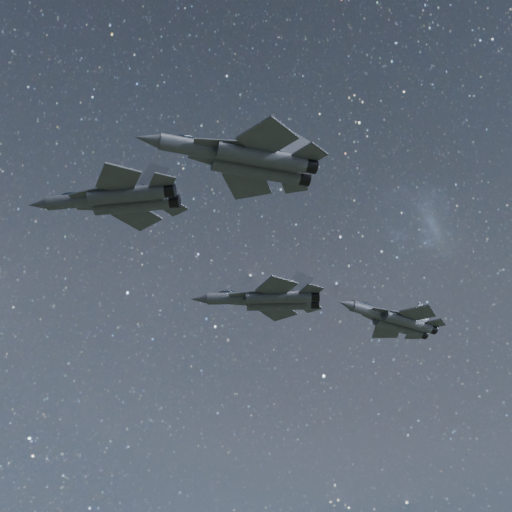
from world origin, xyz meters
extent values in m
cylinder|color=#32353E|center=(-19.65, -5.59, 160.11)|extent=(7.36, 4.16, 1.54)
cone|color=#32353E|center=(-24.05, -3.82, 160.11)|extent=(2.72, 2.17, 1.38)
ellipsoid|color=black|center=(-20.75, -5.15, 160.85)|extent=(2.57, 1.84, 0.76)
cube|color=#32353E|center=(-14.88, -7.51, 160.06)|extent=(8.07, 4.40, 1.28)
cylinder|color=#32353E|center=(-14.89, -8.57, 159.61)|extent=(8.28, 4.53, 1.54)
cylinder|color=#32353E|center=(-14.15, -6.74, 159.61)|extent=(8.28, 4.53, 1.54)
cylinder|color=black|center=(-10.67, -10.27, 159.61)|extent=(1.72, 1.80, 1.42)
cylinder|color=black|center=(-9.93, -8.43, 159.61)|extent=(1.72, 1.80, 1.42)
cube|color=#32353E|center=(-18.50, -7.49, 159.99)|extent=(4.91, 3.70, 0.12)
cube|color=#32353E|center=(-17.50, -5.01, 159.99)|extent=(5.25, 2.04, 0.12)
cube|color=#32353E|center=(-15.95, -10.70, 159.81)|extent=(4.44, 4.84, 0.20)
cube|color=#32353E|center=(-13.45, -4.46, 159.81)|extent=(5.65, 5.54, 0.20)
cube|color=#32353E|center=(-11.51, -11.31, 159.81)|extent=(2.60, 2.77, 0.15)
cube|color=#32353E|center=(-9.82, -7.09, 159.81)|extent=(3.35, 3.31, 0.15)
cube|color=#32353E|center=(-12.32, -9.87, 161.49)|extent=(3.14, 1.68, 3.52)
cube|color=#32353E|center=(-11.40, -7.58, 161.49)|extent=(3.34, 1.17, 3.52)
cylinder|color=#32353E|center=(1.63, 13.82, 161.01)|extent=(7.89, 3.71, 1.63)
cone|color=#32353E|center=(-3.20, 15.21, 161.01)|extent=(2.82, 2.10, 1.46)
ellipsoid|color=black|center=(0.42, 14.17, 161.80)|extent=(2.70, 1.74, 0.81)
cube|color=#32353E|center=(6.86, 12.32, 160.96)|extent=(8.68, 3.88, 1.36)
cylinder|color=#32353E|center=(6.97, 11.19, 160.49)|extent=(8.90, 4.00, 1.63)
cylinder|color=#32353E|center=(7.55, 13.21, 160.49)|extent=(8.90, 4.00, 1.63)
cylinder|color=black|center=(11.59, 9.86, 160.49)|extent=(1.72, 1.82, 1.51)
cylinder|color=black|center=(12.17, 11.88, 160.49)|extent=(1.72, 1.82, 1.51)
cube|color=#32353E|center=(3.05, 11.94, 160.89)|extent=(5.37, 3.50, 0.13)
cube|color=#32353E|center=(3.83, 14.66, 160.89)|extent=(5.52, 1.62, 0.13)
cube|color=#32353E|center=(6.07, 8.84, 160.70)|extent=(5.06, 5.42, 0.21)
cube|color=#32353E|center=(8.04, 15.68, 160.70)|extent=(6.00, 5.96, 0.21)
cube|color=#32353E|center=(10.82, 8.67, 160.70)|extent=(2.97, 3.12, 0.16)
cube|color=#32353E|center=(12.15, 13.30, 160.70)|extent=(3.55, 3.55, 0.16)
cube|color=#32353E|center=(9.81, 10.10, 162.48)|extent=(3.46, 1.44, 3.72)
cube|color=#32353E|center=(10.53, 12.62, 162.48)|extent=(3.61, 0.88, 3.72)
cylinder|color=#32353E|center=(-9.15, -21.28, 156.51)|extent=(7.33, 1.81, 1.53)
cone|color=#32353E|center=(-13.86, -21.46, 156.51)|extent=(2.41, 1.47, 1.38)
ellipsoid|color=black|center=(-10.33, -21.32, 157.25)|extent=(2.38, 1.12, 0.76)
cube|color=#32353E|center=(-4.04, -21.08, 156.46)|extent=(8.11, 1.78, 1.28)
cylinder|color=#32353E|center=(-3.61, -22.05, 156.02)|extent=(8.31, 1.85, 1.53)
cylinder|color=#32353E|center=(-3.68, -20.08, 156.02)|extent=(8.31, 1.85, 1.53)
cylinder|color=black|center=(0.91, -21.87, 156.02)|extent=(1.33, 1.46, 1.42)
cylinder|color=black|center=(0.84, -19.91, 156.02)|extent=(1.33, 1.46, 1.42)
cube|color=#32353E|center=(-7.33, -22.53, 156.40)|extent=(5.22, 1.85, 0.12)
cube|color=#32353E|center=(-7.43, -19.88, 156.40)|extent=(5.23, 2.22, 0.12)
cube|color=#32353E|center=(-3.71, -24.41, 156.22)|extent=(5.47, 5.60, 0.20)
cube|color=#32353E|center=(-3.97, -17.73, 156.22)|extent=(5.34, 5.53, 0.20)
cube|color=#32353E|center=(0.57, -23.16, 156.22)|extent=(3.22, 3.29, 0.15)
cube|color=#32353E|center=(0.40, -18.64, 156.22)|extent=(3.15, 3.23, 0.15)
cube|color=#32353E|center=(-0.75, -22.18, 157.89)|extent=(3.42, 0.47, 3.50)
cube|color=#32353E|center=(-0.84, -19.73, 157.89)|extent=(3.41, 0.56, 3.50)
cylinder|color=#32353E|center=(17.36, 4.36, 156.08)|extent=(6.69, 3.32, 1.39)
cone|color=#32353E|center=(13.30, 3.07, 156.08)|extent=(2.41, 1.83, 1.24)
ellipsoid|color=black|center=(16.35, 4.04, 156.74)|extent=(2.30, 1.53, 0.68)
cube|color=#32353E|center=(21.77, 5.76, 156.03)|extent=(7.35, 3.48, 1.16)
cylinder|color=#32353E|center=(22.38, 5.02, 155.63)|extent=(7.54, 3.59, 1.39)
cylinder|color=#32353E|center=(21.84, 6.72, 155.63)|extent=(7.54, 3.59, 1.39)
cylinder|color=black|center=(26.27, 6.27, 155.63)|extent=(1.49, 1.57, 1.28)
cylinder|color=black|center=(25.73, 7.96, 155.63)|extent=(1.49, 1.57, 1.28)
cube|color=#32353E|center=(19.25, 3.70, 155.97)|extent=(4.70, 1.51, 0.11)
cube|color=#32353E|center=(18.53, 5.99, 155.97)|extent=(4.53, 3.08, 0.11)
cube|color=#32353E|center=(22.86, 2.94, 155.81)|extent=(5.10, 5.05, 0.18)
cube|color=#32353E|center=(21.02, 8.70, 155.81)|extent=(4.22, 4.54, 0.18)
cube|color=#32353E|center=(26.29, 5.06, 155.81)|extent=(3.02, 3.01, 0.13)
cube|color=#32353E|center=(25.05, 8.95, 155.81)|extent=(2.47, 2.61, 0.13)
cube|color=#32353E|center=(24.90, 5.60, 157.32)|extent=(3.05, 0.83, 3.16)
cube|color=#32353E|center=(24.23, 7.71, 157.32)|extent=(2.91, 1.31, 3.16)
camera|label=1|loc=(-15.77, -70.32, 114.83)|focal=50.00mm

